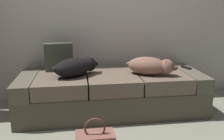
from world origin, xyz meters
The scene contains 5 objects.
couch centered at (0.00, 1.13, 0.23)m, with size 2.17×0.86×0.47m.
dog_dark centered at (-0.42, 1.07, 0.58)m, with size 0.57×0.46×0.21m.
dog_tan centered at (0.44, 1.00, 0.58)m, with size 0.58×0.43×0.21m.
tv_remote centered at (0.98, 1.22, 0.48)m, with size 0.04×0.15×0.02m, color black.
throw_pillow centered at (-0.63, 1.36, 0.64)m, with size 0.34×0.12×0.34m, color #3F4637.
Camera 1 is at (-0.38, -1.62, 1.24)m, focal length 38.60 mm.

